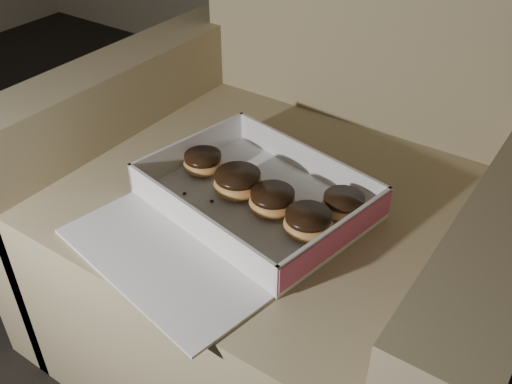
{
  "coord_description": "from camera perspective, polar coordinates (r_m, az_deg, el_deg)",
  "views": [
    {
      "loc": [
        0.64,
        0.31,
        1.04
      ],
      "look_at": [
        0.19,
        0.96,
        0.46
      ],
      "focal_mm": 40.0,
      "sensor_mm": 36.0,
      "label": 1
    }
  ],
  "objects": [
    {
      "name": "donut_c",
      "position": [
        0.95,
        1.65,
        -0.91
      ],
      "size": [
        0.08,
        0.08,
        0.04
      ],
      "color": "#E79D51",
      "rests_on": "bakery_box"
    },
    {
      "name": "donut_a",
      "position": [
        0.91,
        5.22,
        -3.09
      ],
      "size": [
        0.08,
        0.08,
        0.04
      ],
      "color": "#E79D51",
      "rests_on": "bakery_box"
    },
    {
      "name": "donut_d",
      "position": [
        0.96,
        8.73,
        -1.26
      ],
      "size": [
        0.07,
        0.07,
        0.04
      ],
      "color": "#E79D51",
      "rests_on": "bakery_box"
    },
    {
      "name": "bakery_box",
      "position": [
        0.96,
        -1.51,
        -1.74
      ],
      "size": [
        0.44,
        0.48,
        0.06
      ],
      "rotation": [
        0.0,
        0.0,
        -0.2
      ],
      "color": "silver",
      "rests_on": "armchair"
    },
    {
      "name": "donut_b",
      "position": [
        0.99,
        -1.83,
        0.93
      ],
      "size": [
        0.09,
        0.09,
        0.04
      ],
      "color": "#E79D51",
      "rests_on": "bakery_box"
    },
    {
      "name": "crumb_b",
      "position": [
        0.99,
        -4.44,
        -0.92
      ],
      "size": [
        0.01,
        0.01,
        0.0
      ],
      "primitive_type": "ellipsoid",
      "color": "black",
      "rests_on": "bakery_box"
    },
    {
      "name": "crumb_c",
      "position": [
        1.01,
        -9.93,
        -0.61
      ],
      "size": [
        0.01,
        0.01,
        0.0
      ],
      "primitive_type": "ellipsoid",
      "color": "black",
      "rests_on": "bakery_box"
    },
    {
      "name": "armchair",
      "position": [
        1.17,
        3.66,
        -2.81
      ],
      "size": [
        0.93,
        0.78,
        0.97
      ],
      "color": "#94885E",
      "rests_on": "floor"
    },
    {
      "name": "crumb_d",
      "position": [
        1.05,
        -5.1,
        1.54
      ],
      "size": [
        0.01,
        0.01,
        0.0
      ],
      "primitive_type": "ellipsoid",
      "color": "black",
      "rests_on": "bakery_box"
    },
    {
      "name": "crumb_a",
      "position": [
        1.01,
        -7.16,
        -0.14
      ],
      "size": [
        0.01,
        0.01,
        0.0
      ],
      "primitive_type": "ellipsoid",
      "color": "black",
      "rests_on": "bakery_box"
    },
    {
      "name": "donut_e",
      "position": [
        1.06,
        -5.31,
        2.96
      ],
      "size": [
        0.07,
        0.07,
        0.04
      ],
      "color": "#E79D51",
      "rests_on": "bakery_box"
    }
  ]
}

